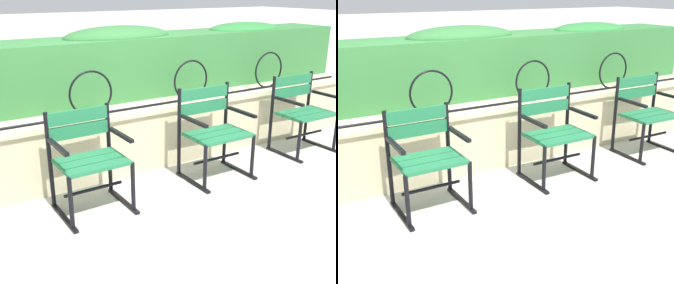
% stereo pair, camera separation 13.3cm
% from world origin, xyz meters
% --- Properties ---
extents(ground_plane, '(60.00, 60.00, 0.00)m').
position_xyz_m(ground_plane, '(0.00, 0.00, 0.00)').
color(ground_plane, '#BCB7AD').
extents(stone_wall, '(6.52, 0.41, 0.64)m').
position_xyz_m(stone_wall, '(0.00, 0.95, 0.33)').
color(stone_wall, beige).
rests_on(stone_wall, ground).
extents(iron_arch_fence, '(6.00, 0.02, 0.42)m').
position_xyz_m(iron_arch_fence, '(-0.29, 0.88, 0.82)').
color(iron_arch_fence, black).
rests_on(iron_arch_fence, stone_wall).
extents(hedge_row, '(6.39, 0.67, 0.74)m').
position_xyz_m(hedge_row, '(-0.00, 1.46, 1.00)').
color(hedge_row, '#387A3D').
rests_on(hedge_row, stone_wall).
extents(park_chair_centre_left, '(0.58, 0.53, 0.84)m').
position_xyz_m(park_chair_centre_left, '(-0.60, 0.39, 0.46)').
color(park_chair_centre_left, '#237547').
rests_on(park_chair_centre_left, ground).
extents(park_chair_centre_right, '(0.61, 0.52, 0.87)m').
position_xyz_m(park_chair_centre_right, '(0.68, 0.39, 0.47)').
color(park_chair_centre_right, '#237547').
rests_on(park_chair_centre_right, ground).
extents(park_chair_rightmost, '(0.63, 0.53, 0.85)m').
position_xyz_m(park_chair_rightmost, '(1.95, 0.43, 0.46)').
color(park_chair_rightmost, '#237547').
rests_on(park_chair_rightmost, ground).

